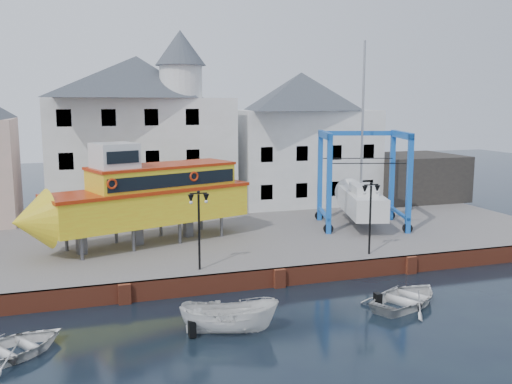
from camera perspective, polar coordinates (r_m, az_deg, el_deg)
name	(u,v)px	position (r m, az deg, el deg)	size (l,w,h in m)	color
ground	(279,287)	(30.62, 2.30, -9.48)	(140.00, 140.00, 0.00)	black
hardstanding	(225,233)	(40.59, -3.10, -4.11)	(44.00, 22.00, 1.00)	#605956
quay_wall	(278,277)	(30.56, 2.24, -8.53)	(44.00, 0.47, 1.00)	brown
building_white_main	(140,132)	(45.97, -11.49, 5.89)	(14.00, 8.30, 14.00)	silver
building_white_right	(301,138)	(50.11, 4.48, 5.43)	(12.00, 8.00, 11.20)	silver
shed_dark	(411,177)	(53.37, 15.24, 1.48)	(8.00, 7.00, 4.00)	black
lamp_post_left	(199,210)	(29.59, -5.75, -1.81)	(1.12, 0.32, 4.20)	black
lamp_post_right	(371,200)	(33.14, 11.40, -0.78)	(1.12, 0.32, 4.20)	black
tour_boat	(137,197)	(35.37, -11.78, -0.50)	(14.83, 8.01, 6.32)	#59595E
travel_lift	(360,194)	(41.41, 10.31, -0.25)	(7.06, 8.77, 12.84)	#155EA7
motorboat_a	(229,333)	(24.96, -2.69, -13.89)	(1.58, 4.20, 1.62)	silver
motorboat_b	(407,305)	(29.03, 14.83, -10.84)	(3.29, 4.61, 0.96)	silver
motorboat_d	(11,357)	(24.71, -23.27, -14.89)	(3.15, 4.41, 0.91)	silver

